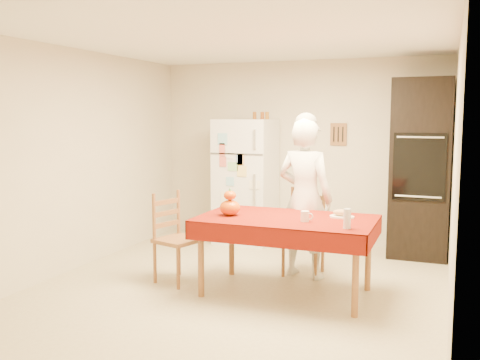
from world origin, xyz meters
The scene contains 17 objects.
floor centered at (0.00, 0.00, 0.00)m, with size 4.50×4.50×0.00m, color tan.
room_shell centered at (0.00, 0.00, 1.62)m, with size 4.02×4.52×2.51m.
refrigerator centered at (-0.65, 1.88, 0.85)m, with size 0.75×0.74×1.70m.
oven_cabinet centered at (1.63, 1.93, 1.10)m, with size 0.70×0.62×2.20m.
dining_table centered at (0.50, -0.03, 0.69)m, with size 1.70×1.00×0.76m.
chair_far centered at (0.50, 0.72, 0.51)m, with size 0.42×0.40×0.95m.
chair_left centered at (-0.72, -0.07, 0.51)m, with size 0.50×0.52×0.95m.
seated_woman centered at (0.52, 0.59, 0.86)m, with size 0.63×0.41×1.72m, color silver.
coffee_mug centered at (0.72, -0.16, 0.81)m, with size 0.08×0.08×0.10m, color white.
pumpkin_lower centered at (-0.06, -0.13, 0.84)m, with size 0.21×0.21×0.15m, color #D94905.
pumpkin_upper centered at (-0.06, -0.13, 0.96)m, with size 0.12×0.12×0.09m, color #E24705.
wine_glass centered at (1.14, -0.33, 0.85)m, with size 0.07×0.07×0.18m, color silver.
bread_plate centered at (1.01, 0.16, 0.77)m, with size 0.24×0.24×0.02m, color white.
bread_loaf centered at (1.01, 0.16, 0.81)m, with size 0.18×0.10×0.06m, color #A78252.
spice_jar_left centered at (-0.54, 1.93, 1.75)m, with size 0.05×0.05×0.10m, color brown.
spice_jar_mid centered at (-0.43, 1.93, 1.75)m, with size 0.05×0.05×0.10m, color brown.
spice_jar_right centered at (-0.36, 1.93, 1.75)m, with size 0.05×0.05×0.10m, color #935B1A.
Camera 1 is at (1.95, -4.97, 1.75)m, focal length 40.00 mm.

